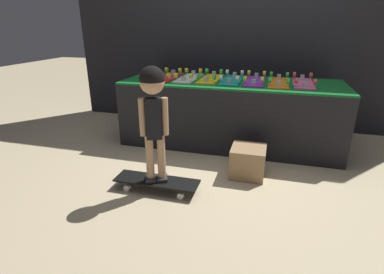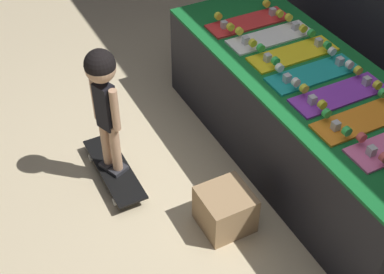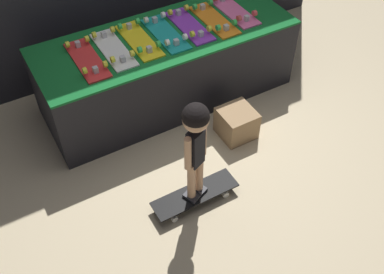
# 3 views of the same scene
# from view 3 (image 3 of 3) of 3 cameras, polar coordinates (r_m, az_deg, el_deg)

# --- Properties ---
(ground_plane) EXTENTS (16.00, 16.00, 0.00)m
(ground_plane) POSITION_cam_3_polar(r_m,az_deg,el_deg) (4.13, 0.48, 1.03)
(ground_plane) COLOR beige
(display_rack) EXTENTS (2.35, 0.86, 0.71)m
(display_rack) POSITION_cam_3_polar(r_m,az_deg,el_deg) (4.26, -3.17, 8.85)
(display_rack) COLOR black
(display_rack) RESTS_ON ground_plane
(skateboard_red_on_rack) EXTENTS (0.20, 0.61, 0.09)m
(skateboard_red_on_rack) POSITION_cam_3_polar(r_m,az_deg,el_deg) (3.82, -13.21, 9.65)
(skateboard_red_on_rack) COLOR red
(skateboard_red_on_rack) RESTS_ON display_rack
(skateboard_white_on_rack) EXTENTS (0.20, 0.61, 0.09)m
(skateboard_white_on_rack) POSITION_cam_3_polar(r_m,az_deg,el_deg) (3.90, -9.96, 11.00)
(skateboard_white_on_rack) COLOR white
(skateboard_white_on_rack) RESTS_ON display_rack
(skateboard_yellow_on_rack) EXTENTS (0.20, 0.61, 0.09)m
(skateboard_yellow_on_rack) POSITION_cam_3_polar(r_m,az_deg,el_deg) (3.98, -6.74, 12.19)
(skateboard_yellow_on_rack) COLOR yellow
(skateboard_yellow_on_rack) RESTS_ON display_rack
(skateboard_teal_on_rack) EXTENTS (0.20, 0.61, 0.09)m
(skateboard_teal_on_rack) POSITION_cam_3_polar(r_m,az_deg,el_deg) (4.05, -3.41, 13.07)
(skateboard_teal_on_rack) COLOR teal
(skateboard_teal_on_rack) RESTS_ON display_rack
(skateboard_purple_on_rack) EXTENTS (0.20, 0.61, 0.09)m
(skateboard_purple_on_rack) POSITION_cam_3_polar(r_m,az_deg,el_deg) (4.15, -0.35, 14.05)
(skateboard_purple_on_rack) COLOR purple
(skateboard_purple_on_rack) RESTS_ON display_rack
(skateboard_orange_on_rack) EXTENTS (0.20, 0.61, 0.09)m
(skateboard_orange_on_rack) POSITION_cam_3_polar(r_m,az_deg,el_deg) (4.24, 2.80, 14.74)
(skateboard_orange_on_rack) COLOR orange
(skateboard_orange_on_rack) RESTS_ON display_rack
(skateboard_pink_on_rack) EXTENTS (0.20, 0.61, 0.09)m
(skateboard_pink_on_rack) POSITION_cam_3_polar(r_m,az_deg,el_deg) (4.38, 5.37, 15.74)
(skateboard_pink_on_rack) COLOR pink
(skateboard_pink_on_rack) RESTS_ON display_rack
(skateboard_on_floor) EXTENTS (0.70, 0.20, 0.09)m
(skateboard_on_floor) POSITION_cam_3_polar(r_m,az_deg,el_deg) (3.55, 0.40, -7.36)
(skateboard_on_floor) COLOR black
(skateboard_on_floor) RESTS_ON ground_plane
(child) EXTENTS (0.21, 0.19, 0.92)m
(child) POSITION_cam_3_polar(r_m,az_deg,el_deg) (3.04, 0.46, 0.11)
(child) COLOR #2D2D33
(child) RESTS_ON skateboard_on_floor
(storage_box) EXTENTS (0.30, 0.30, 0.27)m
(storage_box) POSITION_cam_3_polar(r_m,az_deg,el_deg) (4.02, 5.67, 1.78)
(storage_box) COLOR #A37F56
(storage_box) RESTS_ON ground_plane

